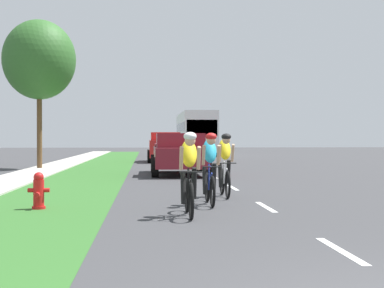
% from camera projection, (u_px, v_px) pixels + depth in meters
% --- Properties ---
extents(ground_plane, '(120.00, 120.00, 0.00)m').
position_uv_depth(ground_plane, '(206.00, 172.00, 24.36)').
color(ground_plane, '#38383A').
extents(grass_verge, '(2.94, 70.00, 0.01)m').
position_uv_depth(grass_verge, '(94.00, 172.00, 23.98)').
color(grass_verge, '#2D6026').
rests_on(grass_verge, ground_plane).
extents(sidewalk_concrete, '(1.83, 70.00, 0.10)m').
position_uv_depth(sidewalk_concrete, '(37.00, 173.00, 23.79)').
color(sidewalk_concrete, '#B2ADA3').
rests_on(sidewalk_concrete, ground_plane).
extents(lane_markings_center, '(0.12, 53.13, 0.01)m').
position_uv_depth(lane_markings_center, '(197.00, 167.00, 28.35)').
color(lane_markings_center, white).
rests_on(lane_markings_center, ground_plane).
extents(fire_hydrant_red, '(0.44, 0.38, 0.76)m').
position_uv_depth(fire_hydrant_red, '(39.00, 191.00, 11.71)').
color(fire_hydrant_red, red).
rests_on(fire_hydrant_red, ground_plane).
extents(cyclist_lead, '(0.42, 1.72, 1.58)m').
position_uv_depth(cyclist_lead, '(189.00, 173.00, 10.62)').
color(cyclist_lead, black).
rests_on(cyclist_lead, ground_plane).
extents(cyclist_trailing, '(0.42, 1.72, 1.58)m').
position_uv_depth(cyclist_trailing, '(210.00, 168.00, 12.42)').
color(cyclist_trailing, black).
rests_on(cyclist_trailing, ground_plane).
extents(cyclist_distant, '(0.42, 1.72, 1.58)m').
position_uv_depth(cyclist_distant, '(225.00, 164.00, 14.17)').
color(cyclist_distant, black).
rests_on(cyclist_distant, ground_plane).
extents(pickup_maroon, '(2.22, 5.10, 1.64)m').
position_uv_depth(pickup_maroon, '(179.00, 154.00, 22.55)').
color(pickup_maroon, maroon).
rests_on(pickup_maroon, ground_plane).
extents(suv_red, '(2.15, 4.70, 1.79)m').
position_uv_depth(suv_red, '(165.00, 146.00, 34.50)').
color(suv_red, red).
rests_on(suv_red, ground_plane).
extents(bus_white, '(2.78, 11.60, 3.48)m').
position_uv_depth(bus_white, '(195.00, 132.00, 46.93)').
color(bus_white, silver).
rests_on(bus_white, ground_plane).
extents(street_tree_near, '(3.38, 3.38, 6.98)m').
position_uv_depth(street_tree_near, '(39.00, 60.00, 26.54)').
color(street_tree_near, brown).
rests_on(street_tree_near, ground_plane).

